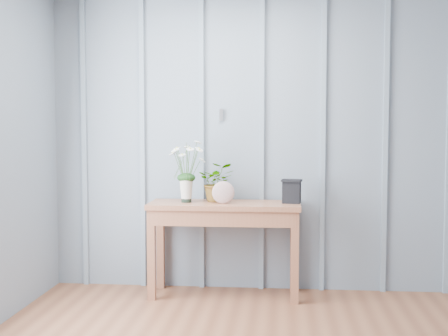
# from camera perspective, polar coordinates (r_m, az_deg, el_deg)

# --- Properties ---
(room_shell) EXTENTS (4.00, 4.50, 2.50)m
(room_shell) POSITION_cam_1_polar(r_m,az_deg,el_deg) (3.87, 6.64, 13.12)
(room_shell) COLOR gray
(room_shell) RESTS_ON ground
(sideboard) EXTENTS (1.20, 0.45, 0.75)m
(sideboard) POSITION_cam_1_polar(r_m,az_deg,el_deg) (4.98, 0.05, -4.49)
(sideboard) COLOR brown
(sideboard) RESTS_ON ground
(daisy_vase) EXTENTS (0.36, 0.27, 0.51)m
(daisy_vase) POSITION_cam_1_polar(r_m,az_deg,el_deg) (4.96, -3.48, 0.51)
(daisy_vase) COLOR black
(daisy_vase) RESTS_ON sideboard
(spider_plant) EXTENTS (0.29, 0.26, 0.32)m
(spider_plant) POSITION_cam_1_polar(r_m,az_deg,el_deg) (5.02, -0.64, -1.28)
(spider_plant) COLOR #113512
(spider_plant) RESTS_ON sideboard
(felt_disc_vessel) EXTENTS (0.18, 0.06, 0.18)m
(felt_disc_vessel) POSITION_cam_1_polar(r_m,az_deg,el_deg) (4.88, -0.07, -2.26)
(felt_disc_vessel) COLOR #83414D
(felt_disc_vessel) RESTS_ON sideboard
(carved_box) EXTENTS (0.17, 0.14, 0.19)m
(carved_box) POSITION_cam_1_polar(r_m,az_deg,el_deg) (4.94, 6.20, -2.11)
(carved_box) COLOR black
(carved_box) RESTS_ON sideboard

